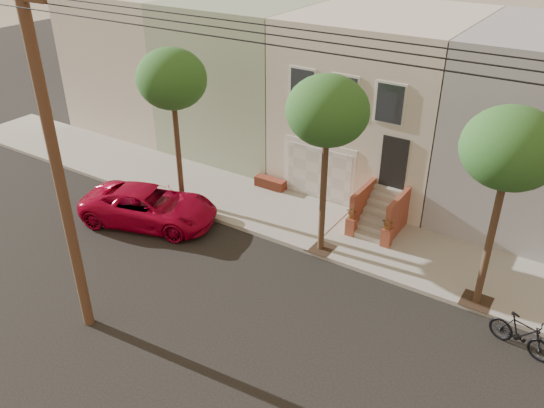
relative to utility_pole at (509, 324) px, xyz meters
The scene contains 9 objects.
ground 10.06m from the utility_pole, 158.20° to the left, with size 90.00×90.00×0.00m, color black.
sidewalk 12.78m from the utility_pole, 133.10° to the left, with size 40.00×3.70×0.15m, color gray.
house_row 16.53m from the utility_pole, 119.07° to the left, with size 33.10×11.70×7.00m.
tree_left 15.25m from the utility_pole, 152.26° to the left, with size 2.70×2.57×6.30m.
tree_mid 9.97m from the utility_pole, 134.59° to the left, with size 2.70×2.57×6.30m.
tree_right 7.26m from the utility_pole, 101.93° to the left, with size 2.70×2.57×6.30m.
utility_pole is the anchor object (origin of this frame).
pickup_truck 15.22m from the utility_pole, 158.64° to the left, with size 2.42×5.25×1.46m, color #A40325.
motorcycle 7.40m from the utility_pole, 89.94° to the left, with size 0.52×1.85×1.11m, color black.
Camera 1 is at (8.46, -10.82, 11.04)m, focal length 36.16 mm.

